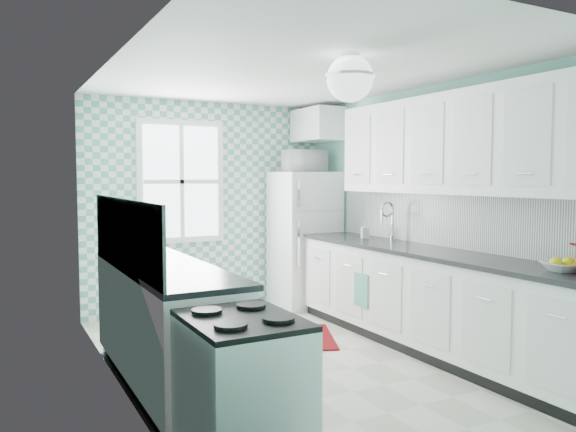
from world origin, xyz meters
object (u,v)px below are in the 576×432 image
ceiling_light (350,78)px  fruit_bowl (563,267)px  sink (380,242)px  stove (242,395)px  fridge (304,239)px  microwave (305,161)px

ceiling_light → fruit_bowl: bearing=-37.0°
sink → stove: bearing=-144.6°
ceiling_light → fridge: size_ratio=0.21×
fridge → stove: (-2.31, -3.36, -0.38)m
ceiling_light → sink: bearing=44.7°
sink → microwave: bearing=90.1°
stove → fridge: bearing=56.2°
fridge → sink: size_ratio=3.13×
ceiling_light → fruit_bowl: size_ratio=1.30×
fridge → sink: 1.41m
stove → microwave: size_ratio=1.75×
ceiling_light → sink: ceiling_light is taller
fruit_bowl → microwave: 3.60m
ceiling_light → fridge: 3.19m
ceiling_light → stove: bearing=-147.4°
fridge → sink: fridge is taller
fridge → stove: 4.10m
ceiling_light → stove: (-1.20, -0.77, -1.87)m
ceiling_light → microwave: size_ratio=0.72×
fridge → stove: bearing=-125.1°
stove → fruit_bowl: (2.40, -0.14, 0.52)m
ceiling_light → fruit_bowl: ceiling_light is taller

